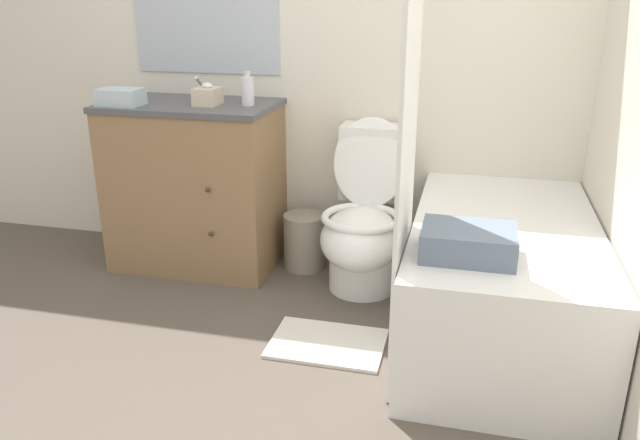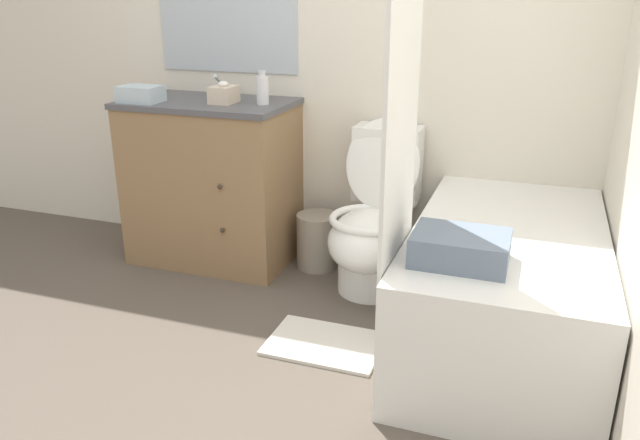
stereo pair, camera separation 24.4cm
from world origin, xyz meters
TOP-DOWN VIEW (x-y plane):
  - ground_plane at (0.00, 0.00)m, footprint 14.00×14.00m
  - wall_back at (-0.01, 1.61)m, footprint 8.00×0.06m
  - vanity_cabinet at (-0.78, 1.32)m, footprint 0.89×0.56m
  - sink_faucet at (-0.78, 1.49)m, footprint 0.14×0.12m
  - toilet at (0.17, 1.23)m, footprint 0.40×0.66m
  - bathtub at (0.83, 0.89)m, footprint 0.76×1.39m
  - shower_curtain at (0.44, 0.52)m, footprint 0.02×0.49m
  - wastebasket at (-0.18, 1.38)m, footprint 0.23×0.23m
  - tissue_box at (-0.65, 1.27)m, footprint 0.12×0.14m
  - soap_dispenser at (-0.45, 1.31)m, footprint 0.06×0.06m
  - hand_towel_folded at (-1.07, 1.15)m, footprint 0.21×0.16m
  - bath_towel_folded at (0.68, 0.49)m, footprint 0.34×0.25m
  - bath_mat at (0.13, 0.62)m, footprint 0.49×0.34m

SIDE VIEW (x-z plane):
  - ground_plane at x=0.00m, z-range 0.00..0.00m
  - bath_mat at x=0.13m, z-range 0.00..0.02m
  - wastebasket at x=-0.18m, z-range 0.00..0.30m
  - bathtub at x=0.83m, z-range 0.00..0.54m
  - toilet at x=0.17m, z-range -0.09..0.76m
  - vanity_cabinet at x=-0.78m, z-range 0.01..0.91m
  - bath_towel_folded at x=0.68m, z-range 0.53..0.64m
  - sink_faucet at x=-0.78m, z-range 0.87..0.99m
  - hand_towel_folded at x=-1.07m, z-range 0.90..0.98m
  - tissue_box at x=-0.65m, z-range 0.89..1.00m
  - shower_curtain at x=0.44m, z-range 0.00..1.92m
  - soap_dispenser at x=-0.45m, z-range 0.89..1.06m
  - wall_back at x=-0.01m, z-range 0.00..2.50m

